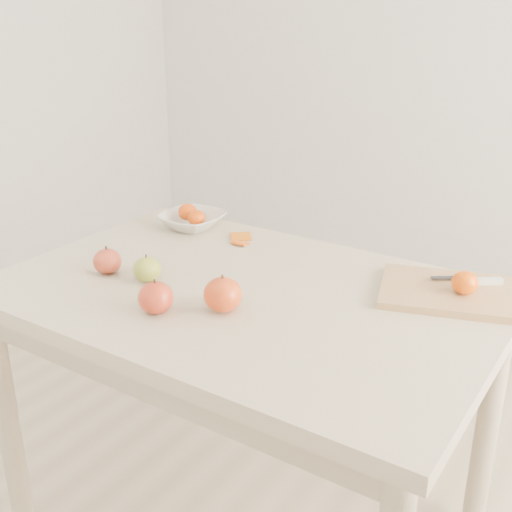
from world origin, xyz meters
The scene contains 13 objects.
table centered at (0.00, 0.00, 0.65)m, with size 1.20×0.80×0.75m.
cutting_board centered at (0.43, 0.24, 0.76)m, with size 0.33×0.24×0.02m, color tan.
board_tangerine centered at (0.46, 0.23, 0.80)m, with size 0.06×0.06×0.05m, color #D34007.
fruit_bowl centered at (-0.39, 0.29, 0.77)m, with size 0.19×0.19×0.05m, color white.
bowl_tangerine_near centered at (-0.42, 0.30, 0.79)m, with size 0.06×0.06×0.05m, color #DA4007.
bowl_tangerine_far centered at (-0.36, 0.27, 0.79)m, with size 0.05×0.05×0.05m, color #CE4E07.
orange_peel_a centered at (-0.21, 0.29, 0.75)m, with size 0.06×0.04×0.00m, color #CB600E.
orange_peel_b centered at (-0.18, 0.25, 0.75)m, with size 0.04×0.04×0.00m, color #DC540F.
paring_knife centered at (0.48, 0.31, 0.78)m, with size 0.16×0.09×0.01m.
apple_green centered at (-0.23, -0.09, 0.78)m, with size 0.07×0.07×0.06m, color olive.
apple_red_c centered at (0.02, -0.12, 0.79)m, with size 0.09×0.09×0.08m, color maroon.
apple_red_e centered at (-0.09, -0.21, 0.79)m, with size 0.08×0.08×0.07m, color #8E010F.
apple_red_b centered at (-0.35, -0.11, 0.78)m, with size 0.07×0.07×0.07m, color maroon.
Camera 1 is at (0.80, -1.17, 1.40)m, focal length 45.00 mm.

